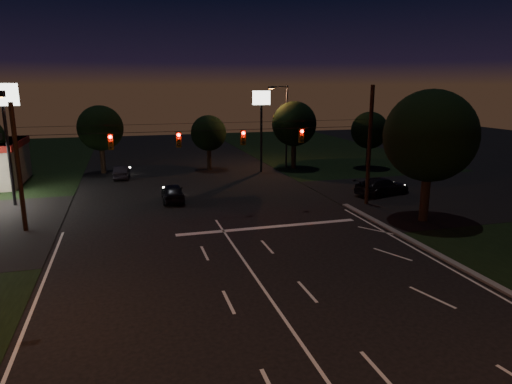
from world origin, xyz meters
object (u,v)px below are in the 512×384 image
object	(u,v)px
car_oncoming_a	(173,192)
car_cross	(382,186)
tree_right_near	(429,137)
car_oncoming_b	(122,172)
utility_pole_right	(366,204)

from	to	relation	value
car_oncoming_a	car_cross	distance (m)	17.25
tree_right_near	car_cross	xyz separation A→B (m)	(1.26, 7.22, -4.94)
tree_right_near	car_cross	world-z (taller)	tree_right_near
car_oncoming_b	car_cross	xyz separation A→B (m)	(20.93, -13.25, 0.12)
tree_right_near	car_oncoming_b	distance (m)	28.83
car_oncoming_b	car_cross	bearing A→B (deg)	153.01
tree_right_near	car_oncoming_b	xyz separation A→B (m)	(-19.67, 20.47, -5.06)
car_oncoming_a	car_cross	xyz separation A→B (m)	(17.05, -2.66, 0.02)
tree_right_near	car_oncoming_a	world-z (taller)	tree_right_near
car_oncoming_b	car_oncoming_a	bearing A→B (deg)	115.47
tree_right_near	car_oncoming_a	bearing A→B (deg)	147.97
utility_pole_right	car_cross	world-z (taller)	utility_pole_right
car_oncoming_a	utility_pole_right	bearing A→B (deg)	162.31
utility_pole_right	car_cross	bearing A→B (deg)	40.61
utility_pole_right	car_oncoming_a	distance (m)	15.15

